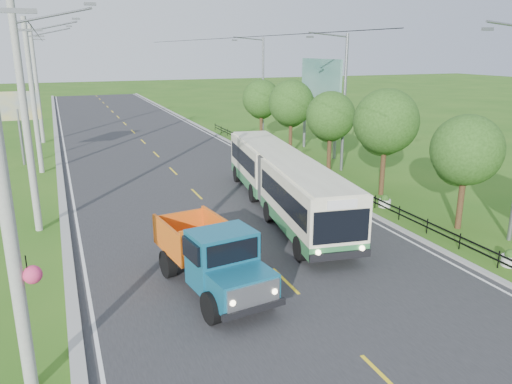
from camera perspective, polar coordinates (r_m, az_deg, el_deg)
ground at (r=18.26m, az=3.37°, el=-10.14°), size 240.00×240.00×0.00m
road at (r=36.39m, az=-10.14°, el=3.06°), size 14.00×120.00×0.02m
curb_left at (r=35.69m, az=-21.52°, el=2.02°), size 0.40×120.00×0.15m
curb_right at (r=38.42m, az=0.35°, el=4.06°), size 0.30×120.00×0.10m
edge_line_left at (r=35.70m, az=-20.63°, el=2.03°), size 0.12×120.00×0.00m
edge_line_right at (r=38.25m, az=-0.34°, el=3.96°), size 0.12×120.00×0.00m
centre_dash at (r=18.25m, az=3.37°, el=-10.08°), size 0.12×2.20×0.00m
railing_right at (r=33.40m, az=5.61°, el=2.58°), size 0.04×40.00×0.60m
pole_nearest at (r=12.24m, az=-26.54°, el=-0.44°), size 3.51×0.44×10.00m
pole_near at (r=23.99m, az=-24.77°, el=7.52°), size 3.51×0.32×10.00m
pole_mid at (r=35.92m, az=-24.09°, el=9.98°), size 3.51×0.32×10.00m
pole_far at (r=47.89m, az=-23.74°, el=11.22°), size 3.51×0.32×10.00m
tree_second at (r=24.36m, az=22.76°, el=4.09°), size 3.18×3.26×5.30m
tree_third at (r=28.79m, az=14.54°, el=7.44°), size 3.60×3.62×6.00m
tree_fourth at (r=33.81m, az=8.47°, el=8.31°), size 3.24×3.31×5.40m
tree_fifth at (r=39.04m, az=4.02°, el=9.86°), size 3.48×3.52×5.80m
tree_back at (r=44.50m, az=0.60°, el=10.41°), size 3.30×3.36×5.50m
streetlight_mid at (r=33.94m, az=9.86°, el=10.52°), size 3.02×0.20×9.07m
streetlight_far at (r=46.41m, az=0.62°, el=12.19°), size 3.02×0.20×9.07m
planter_front at (r=21.67m, az=27.04°, el=-6.80°), size 0.64×0.64×0.67m
planter_near at (r=27.17m, az=14.50°, el=-1.07°), size 0.64×0.64×0.67m
planter_mid at (r=33.68m, az=6.51°, el=2.64°), size 0.64×0.64×0.67m
planter_far at (r=40.73m, az=1.18°, el=5.08°), size 0.64×0.64×0.67m
billboard_left at (r=39.08m, az=-25.60°, el=8.38°), size 3.00×0.20×5.20m
billboard_right at (r=39.91m, az=7.38°, el=12.06°), size 0.24×6.00×7.30m
bus at (r=25.24m, az=3.08°, el=1.56°), size 4.54×15.18×2.90m
dump_truck at (r=17.15m, az=-5.06°, el=-6.95°), size 2.97×5.99×2.41m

